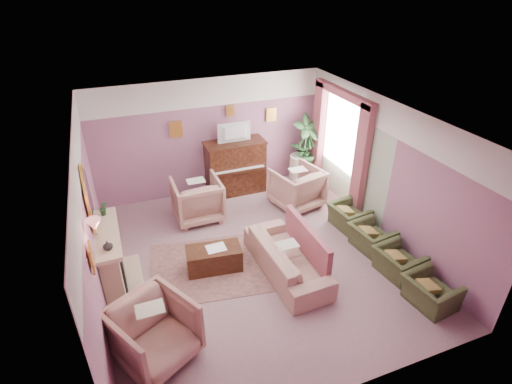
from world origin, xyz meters
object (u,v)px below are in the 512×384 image
object	(u,v)px
olive_chair_c	(372,234)
olive_chair_d	(349,213)
olive_chair_a	(431,288)
floral_armchair_front	(154,330)
piano	(235,168)
coffee_table	(214,258)
floral_armchair_left	(197,197)
side_table	(299,168)
sofa	(287,252)
olive_chair_b	(399,259)
floral_armchair_right	(297,186)
television	(235,132)

from	to	relation	value
olive_chair_c	olive_chair_d	world-z (taller)	same
olive_chair_a	floral_armchair_front	bearing A→B (deg)	172.12
piano	coffee_table	bearing A→B (deg)	-116.57
coffee_table	piano	bearing A→B (deg)	63.43
floral_armchair_left	side_table	distance (m)	3.03
olive_chair_a	side_table	xyz separation A→B (m)	(-0.01, 4.79, 0.01)
sofa	floral_armchair_left	size ratio (longest dim) A/B	2.02
olive_chair_d	floral_armchair_front	bearing A→B (deg)	-157.06
sofa	olive_chair_a	xyz separation A→B (m)	(1.86, -1.62, -0.09)
olive_chair_b	floral_armchair_left	bearing A→B (deg)	132.76
floral_armchair_right	piano	bearing A→B (deg)	133.42
olive_chair_b	side_table	bearing A→B (deg)	90.12
television	floral_armchair_left	size ratio (longest dim) A/B	0.76
piano	floral_armchair_right	xyz separation A→B (m)	(1.10, -1.16, -0.12)
piano	olive_chair_b	xyz separation A→B (m)	(1.75, -4.01, -0.31)
floral_armchair_front	olive_chair_c	size ratio (longest dim) A/B	1.32
floral_armchair_right	floral_armchair_front	world-z (taller)	same
olive_chair_b	side_table	xyz separation A→B (m)	(-0.01, 3.97, 0.01)
sofa	floral_armchair_left	bearing A→B (deg)	114.23
floral_armchair_front	floral_armchair_right	bearing A→B (deg)	39.34
piano	olive_chair_c	xyz separation A→B (m)	(1.75, -3.19, -0.31)
floral_armchair_right	olive_chair_b	bearing A→B (deg)	-77.18
piano	floral_armchair_left	bearing A→B (deg)	-144.28
olive_chair_a	olive_chair_b	distance (m)	0.82
floral_armchair_left	side_table	world-z (taller)	floral_armchair_left
olive_chair_a	olive_chair_b	size ratio (longest dim) A/B	1.00
floral_armchair_right	olive_chair_a	distance (m)	3.73
floral_armchair_left	floral_armchair_front	world-z (taller)	same
floral_armchair_left	olive_chair_b	distance (m)	4.31
olive_chair_b	olive_chair_d	world-z (taller)	same
piano	television	distance (m)	0.95
olive_chair_b	olive_chair_a	bearing A→B (deg)	-90.00
floral_armchair_right	side_table	distance (m)	1.31
sofa	side_table	bearing A→B (deg)	59.72
floral_armchair_right	side_table	bearing A→B (deg)	60.40
olive_chair_b	floral_armchair_right	bearing A→B (deg)	102.82
olive_chair_c	television	bearing A→B (deg)	119.12
olive_chair_c	side_table	bearing A→B (deg)	90.16
floral_armchair_right	television	bearing A→B (deg)	134.68
side_table	floral_armchair_right	bearing A→B (deg)	-119.60
television	floral_armchair_front	xyz separation A→B (m)	(-2.63, -4.17, -1.07)
floral_armchair_right	olive_chair_a	xyz separation A→B (m)	(0.65, -3.67, -0.18)
television	coffee_table	size ratio (longest dim) A/B	0.80
coffee_table	olive_chair_d	distance (m)	3.09
floral_armchair_right	olive_chair_c	xyz separation A→B (m)	(0.65, -2.03, -0.18)
piano	floral_armchair_front	bearing A→B (deg)	-121.91
sofa	olive_chair_a	size ratio (longest dim) A/B	2.67
olive_chair_d	coffee_table	bearing A→B (deg)	-174.76
coffee_table	floral_armchair_front	distance (m)	2.06
olive_chair_a	olive_chair_b	xyz separation A→B (m)	(0.00, 0.82, 0.00)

